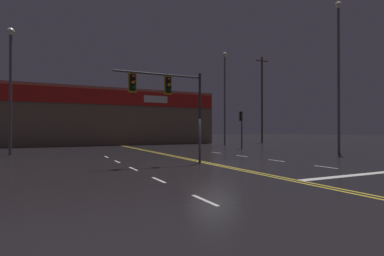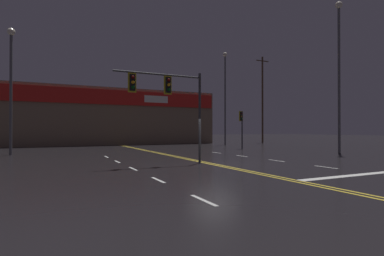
# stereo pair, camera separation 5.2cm
# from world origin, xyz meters

# --- Properties ---
(ground_plane) EXTENTS (200.00, 200.00, 0.00)m
(ground_plane) POSITION_xyz_m (0.00, 0.00, 0.00)
(ground_plane) COLOR black
(road_markings) EXTENTS (13.22, 60.00, 0.01)m
(road_markings) POSITION_xyz_m (0.78, -1.06, 0.00)
(road_markings) COLOR gold
(road_markings) RESTS_ON ground
(traffic_signal_median) EXTENTS (4.91, 0.36, 5.07)m
(traffic_signal_median) POSITION_xyz_m (-2.47, 0.77, 3.87)
(traffic_signal_median) COLOR #38383D
(traffic_signal_median) RESTS_ON ground
(traffic_signal_corner_northeast) EXTENTS (0.42, 0.36, 3.76)m
(traffic_signal_corner_northeast) POSITION_xyz_m (9.18, 10.34, 2.76)
(traffic_signal_corner_northeast) COLOR #38383D
(traffic_signal_corner_northeast) RESTS_ON ground
(streetlight_near_right) EXTENTS (0.56, 0.56, 9.53)m
(streetlight_near_right) POSITION_xyz_m (-10.64, 11.84, 6.08)
(streetlight_near_right) COLOR #59595E
(streetlight_near_right) RESTS_ON ground
(streetlight_median_approach) EXTENTS (0.56, 0.56, 11.82)m
(streetlight_median_approach) POSITION_xyz_m (12.23, 18.20, 7.32)
(streetlight_median_approach) COLOR #59595E
(streetlight_median_approach) RESTS_ON ground
(streetlight_far_left) EXTENTS (0.56, 0.56, 12.25)m
(streetlight_far_left) POSITION_xyz_m (12.95, 2.24, 7.54)
(streetlight_far_left) COLOR #59595E
(streetlight_far_left) RESTS_ON ground
(building_backdrop) EXTENTS (26.27, 10.23, 7.16)m
(building_backdrop) POSITION_xyz_m (0.00, 28.00, 3.59)
(building_backdrop) COLOR #7A6651
(building_backdrop) RESTS_ON ground
(utility_pole_row) EXTENTS (44.45, 0.26, 12.77)m
(utility_pole_row) POSITION_xyz_m (-0.39, 21.12, 6.55)
(utility_pole_row) COLOR #4C3828
(utility_pole_row) RESTS_ON ground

